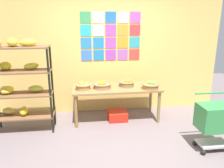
{
  "coord_description": "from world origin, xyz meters",
  "views": [
    {
      "loc": [
        -0.54,
        -3.07,
        2.0
      ],
      "look_at": [
        -0.0,
        0.96,
        0.82
      ],
      "focal_mm": 36.3,
      "sensor_mm": 36.0,
      "label": 1
    }
  ],
  "objects_px": {
    "banana_shelf_unit": "(18,79)",
    "shopping_cart": "(216,119)",
    "display_table": "(116,91)",
    "fruit_basket_left": "(150,85)",
    "fruit_basket_right": "(83,86)",
    "produce_crate_under_table": "(117,115)",
    "fruit_basket_centre": "(127,83)",
    "fruit_basket_back_left": "(102,85)"
  },
  "relations": [
    {
      "from": "banana_shelf_unit",
      "to": "shopping_cart",
      "type": "height_order",
      "value": "banana_shelf_unit"
    },
    {
      "from": "banana_shelf_unit",
      "to": "display_table",
      "type": "distance_m",
      "value": 1.84
    },
    {
      "from": "fruit_basket_left",
      "to": "display_table",
      "type": "bearing_deg",
      "value": 164.81
    },
    {
      "from": "shopping_cart",
      "to": "display_table",
      "type": "bearing_deg",
      "value": 123.79
    },
    {
      "from": "display_table",
      "to": "fruit_basket_left",
      "type": "relative_size",
      "value": 5.08
    },
    {
      "from": "fruit_basket_right",
      "to": "produce_crate_under_table",
      "type": "relative_size",
      "value": 0.81
    },
    {
      "from": "fruit_basket_centre",
      "to": "produce_crate_under_table",
      "type": "height_order",
      "value": "fruit_basket_centre"
    },
    {
      "from": "fruit_basket_left",
      "to": "fruit_basket_right",
      "type": "relative_size",
      "value": 1.12
    },
    {
      "from": "banana_shelf_unit",
      "to": "fruit_basket_left",
      "type": "distance_m",
      "value": 2.45
    },
    {
      "from": "banana_shelf_unit",
      "to": "display_table",
      "type": "bearing_deg",
      "value": 7.17
    },
    {
      "from": "display_table",
      "to": "shopping_cart",
      "type": "xyz_separation_m",
      "value": [
        1.35,
        -1.31,
        -0.09
      ]
    },
    {
      "from": "produce_crate_under_table",
      "to": "fruit_basket_right",
      "type": "bearing_deg",
      "value": -179.9
    },
    {
      "from": "fruit_basket_right",
      "to": "fruit_basket_centre",
      "type": "bearing_deg",
      "value": 5.59
    },
    {
      "from": "fruit_basket_back_left",
      "to": "fruit_basket_centre",
      "type": "bearing_deg",
      "value": 8.35
    },
    {
      "from": "fruit_basket_centre",
      "to": "fruit_basket_right",
      "type": "bearing_deg",
      "value": -174.41
    },
    {
      "from": "produce_crate_under_table",
      "to": "display_table",
      "type": "bearing_deg",
      "value": 117.59
    },
    {
      "from": "display_table",
      "to": "fruit_basket_centre",
      "type": "height_order",
      "value": "fruit_basket_centre"
    },
    {
      "from": "fruit_basket_left",
      "to": "fruit_basket_right",
      "type": "distance_m",
      "value": 1.31
    },
    {
      "from": "fruit_basket_left",
      "to": "produce_crate_under_table",
      "type": "relative_size",
      "value": 0.9
    },
    {
      "from": "banana_shelf_unit",
      "to": "fruit_basket_left",
      "type": "relative_size",
      "value": 4.96
    },
    {
      "from": "display_table",
      "to": "fruit_basket_right",
      "type": "relative_size",
      "value": 5.67
    },
    {
      "from": "fruit_basket_centre",
      "to": "produce_crate_under_table",
      "type": "bearing_deg",
      "value": -157.05
    },
    {
      "from": "display_table",
      "to": "fruit_basket_back_left",
      "type": "height_order",
      "value": "fruit_basket_back_left"
    },
    {
      "from": "fruit_basket_back_left",
      "to": "shopping_cart",
      "type": "relative_size",
      "value": 0.41
    },
    {
      "from": "fruit_basket_right",
      "to": "produce_crate_under_table",
      "type": "height_order",
      "value": "fruit_basket_right"
    },
    {
      "from": "display_table",
      "to": "fruit_basket_right",
      "type": "height_order",
      "value": "fruit_basket_right"
    },
    {
      "from": "banana_shelf_unit",
      "to": "fruit_basket_centre",
      "type": "distance_m",
      "value": 2.04
    },
    {
      "from": "fruit_basket_back_left",
      "to": "fruit_basket_left",
      "type": "bearing_deg",
      "value": -8.95
    },
    {
      "from": "fruit_basket_back_left",
      "to": "fruit_basket_left",
      "type": "distance_m",
      "value": 0.94
    },
    {
      "from": "fruit_basket_right",
      "to": "banana_shelf_unit",
      "type": "bearing_deg",
      "value": -170.74
    },
    {
      "from": "display_table",
      "to": "shopping_cart",
      "type": "distance_m",
      "value": 1.88
    },
    {
      "from": "shopping_cart",
      "to": "fruit_basket_left",
      "type": "bearing_deg",
      "value": 109.74
    },
    {
      "from": "fruit_basket_centre",
      "to": "fruit_basket_left",
      "type": "relative_size",
      "value": 0.93
    },
    {
      "from": "display_table",
      "to": "shopping_cart",
      "type": "bearing_deg",
      "value": -44.24
    },
    {
      "from": "produce_crate_under_table",
      "to": "shopping_cart",
      "type": "distance_m",
      "value": 1.89
    },
    {
      "from": "display_table",
      "to": "produce_crate_under_table",
      "type": "distance_m",
      "value": 0.52
    },
    {
      "from": "display_table",
      "to": "fruit_basket_centre",
      "type": "distance_m",
      "value": 0.27
    },
    {
      "from": "shopping_cart",
      "to": "banana_shelf_unit",
      "type": "bearing_deg",
      "value": 148.9
    },
    {
      "from": "fruit_basket_back_left",
      "to": "fruit_basket_centre",
      "type": "xyz_separation_m",
      "value": [
        0.51,
        0.07,
        -0.0
      ]
    },
    {
      "from": "fruit_basket_right",
      "to": "produce_crate_under_table",
      "type": "xyz_separation_m",
      "value": [
        0.68,
        0.0,
        -0.67
      ]
    },
    {
      "from": "banana_shelf_unit",
      "to": "shopping_cart",
      "type": "bearing_deg",
      "value": -19.13
    },
    {
      "from": "shopping_cart",
      "to": "fruit_basket_back_left",
      "type": "bearing_deg",
      "value": 129.83
    }
  ]
}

